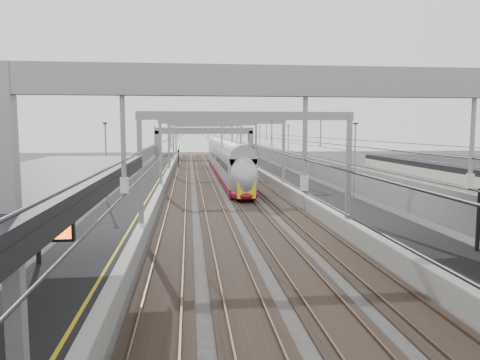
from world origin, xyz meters
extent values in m
cube|color=black|center=(-8.00, 45.00, 0.50)|extent=(4.00, 120.00, 1.00)
cube|color=black|center=(8.00, 45.00, 0.50)|extent=(4.00, 120.00, 1.00)
cube|color=black|center=(-4.50, 45.00, 0.04)|extent=(2.40, 140.00, 0.08)
cube|color=brown|center=(-5.22, 45.00, 0.13)|extent=(0.07, 140.00, 0.14)
cube|color=brown|center=(-3.78, 45.00, 0.13)|extent=(0.07, 140.00, 0.14)
cube|color=black|center=(-1.50, 45.00, 0.04)|extent=(2.40, 140.00, 0.08)
cube|color=brown|center=(-2.22, 45.00, 0.13)|extent=(0.07, 140.00, 0.14)
cube|color=brown|center=(-0.78, 45.00, 0.13)|extent=(0.07, 140.00, 0.14)
cube|color=black|center=(1.50, 45.00, 0.04)|extent=(2.40, 140.00, 0.08)
cube|color=brown|center=(0.78, 45.00, 0.13)|extent=(0.07, 140.00, 0.14)
cube|color=brown|center=(2.22, 45.00, 0.13)|extent=(0.07, 140.00, 0.14)
cube|color=black|center=(4.50, 45.00, 0.04)|extent=(2.40, 140.00, 0.08)
cube|color=brown|center=(3.78, 45.00, 0.13)|extent=(0.07, 140.00, 0.14)
cube|color=brown|center=(5.22, 45.00, 0.13)|extent=(0.07, 140.00, 0.14)
cube|color=gray|center=(-6.30, 2.00, 4.30)|extent=(0.28, 0.28, 6.60)
cube|color=gray|center=(0.00, 2.00, 7.35)|extent=(13.00, 0.25, 0.50)
cube|color=gray|center=(-6.30, 22.00, 4.30)|extent=(0.28, 0.28, 6.60)
cube|color=gray|center=(6.30, 22.00, 4.30)|extent=(0.28, 0.28, 6.60)
cube|color=gray|center=(0.00, 22.00, 7.35)|extent=(13.00, 0.25, 0.50)
cube|color=gray|center=(-6.30, 42.00, 4.30)|extent=(0.28, 0.28, 6.60)
cube|color=gray|center=(6.30, 42.00, 4.30)|extent=(0.28, 0.28, 6.60)
cube|color=gray|center=(0.00, 42.00, 7.35)|extent=(13.00, 0.25, 0.50)
cube|color=gray|center=(-6.30, 62.00, 4.30)|extent=(0.28, 0.28, 6.60)
cube|color=gray|center=(6.30, 62.00, 4.30)|extent=(0.28, 0.28, 6.60)
cube|color=gray|center=(0.00, 62.00, 7.35)|extent=(13.00, 0.25, 0.50)
cube|color=gray|center=(-6.30, 82.00, 4.30)|extent=(0.28, 0.28, 6.60)
cube|color=gray|center=(6.30, 82.00, 4.30)|extent=(0.28, 0.28, 6.60)
cube|color=gray|center=(0.00, 82.00, 7.35)|extent=(13.00, 0.25, 0.50)
cube|color=gray|center=(-6.30, 100.00, 4.30)|extent=(0.28, 0.28, 6.60)
cube|color=gray|center=(6.30, 100.00, 4.30)|extent=(0.28, 0.28, 6.60)
cube|color=gray|center=(0.00, 100.00, 7.35)|extent=(13.00, 0.25, 0.50)
cylinder|color=#262628|center=(-4.50, 50.00, 5.50)|extent=(0.03, 140.00, 0.03)
cylinder|color=#262628|center=(-1.50, 50.00, 5.50)|extent=(0.03, 140.00, 0.03)
cylinder|color=#262628|center=(1.50, 50.00, 5.50)|extent=(0.03, 140.00, 0.03)
cylinder|color=#262628|center=(4.50, 50.00, 5.50)|extent=(0.03, 140.00, 0.03)
cylinder|color=black|center=(-9.70, 14.00, 3.00)|extent=(0.20, 0.20, 4.00)
cube|color=black|center=(-6.60, 4.00, 4.55)|extent=(1.60, 0.15, 0.55)
cube|color=#FF3B05|center=(-6.60, 3.92, 4.55)|extent=(1.50, 0.02, 0.42)
cylinder|color=black|center=(9.70, 14.00, 3.00)|extent=(0.20, 0.20, 4.00)
cube|color=gray|center=(0.00, 100.00, 6.20)|extent=(22.00, 2.20, 1.40)
cube|color=gray|center=(-10.50, 100.00, 3.10)|extent=(1.00, 2.20, 6.20)
cube|color=gray|center=(10.50, 100.00, 3.10)|extent=(1.00, 2.20, 6.20)
cube|color=gray|center=(-11.20, 45.00, 1.60)|extent=(0.30, 120.00, 3.20)
cube|color=gray|center=(11.20, 45.00, 1.60)|extent=(0.30, 120.00, 3.20)
cube|color=maroon|center=(1.50, 47.59, 0.58)|extent=(2.59, 22.04, 0.77)
cube|color=#99999E|center=(1.50, 47.59, 2.40)|extent=(2.59, 22.04, 2.87)
cube|color=black|center=(1.50, 39.88, 0.27)|extent=(1.92, 2.30, 0.48)
cube|color=maroon|center=(1.50, 70.01, 0.58)|extent=(2.59, 22.04, 0.77)
cube|color=#99999E|center=(1.50, 70.01, 2.40)|extent=(2.59, 22.04, 2.87)
cube|color=black|center=(1.50, 62.30, 0.27)|extent=(1.92, 2.30, 0.48)
ellipsoid|color=#99999E|center=(1.50, 36.38, 2.12)|extent=(2.59, 4.98, 4.02)
cube|color=yellow|center=(1.50, 34.32, 1.25)|extent=(1.63, 0.12, 1.44)
cube|color=black|center=(1.50, 34.75, 2.69)|extent=(1.53, 0.56, 0.90)
cylinder|color=black|center=(-5.20, 73.53, 1.50)|extent=(0.12, 0.12, 3.00)
cube|color=black|center=(-5.20, 73.53, 3.10)|extent=(0.32, 0.22, 0.75)
sphere|color=#0CE526|center=(-5.20, 73.40, 3.25)|extent=(0.16, 0.16, 0.16)
cylinder|color=black|center=(3.20, 70.98, 1.50)|extent=(0.12, 0.12, 3.00)
cube|color=black|center=(3.20, 70.98, 3.10)|extent=(0.32, 0.22, 0.75)
sphere|color=red|center=(3.20, 70.85, 3.25)|extent=(0.16, 0.16, 0.16)
cylinder|color=black|center=(5.40, 73.95, 1.50)|extent=(0.12, 0.12, 3.00)
cube|color=black|center=(5.40, 73.95, 3.10)|extent=(0.32, 0.22, 0.75)
sphere|color=red|center=(5.40, 73.82, 3.25)|extent=(0.16, 0.16, 0.16)
camera|label=1|loc=(-3.45, -5.73, 6.56)|focal=35.00mm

